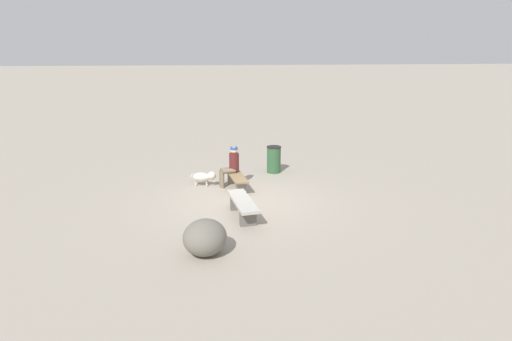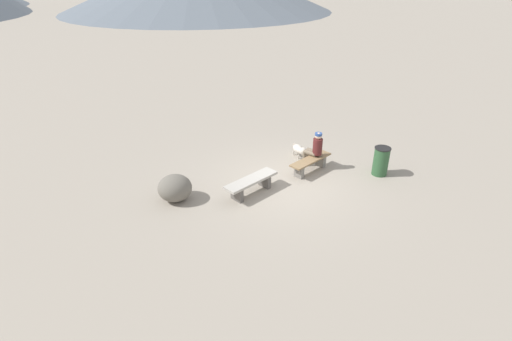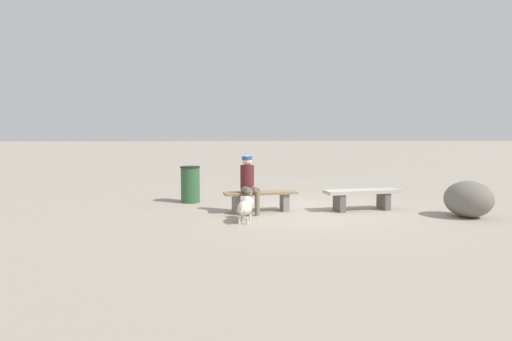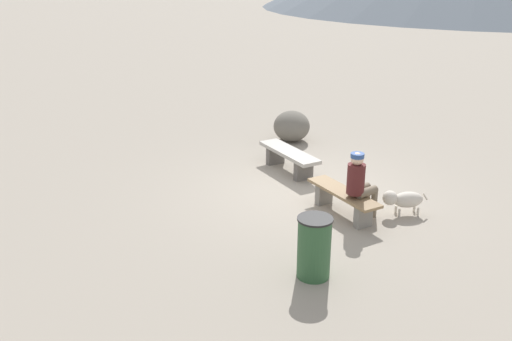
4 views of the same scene
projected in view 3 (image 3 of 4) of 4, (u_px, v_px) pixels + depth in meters
name	position (u px, v px, depth m)	size (l,w,h in m)	color
ground	(310.00, 211.00, 9.35)	(210.00, 210.00, 0.06)	#9E9384
bench_left	(362.00, 196.00, 9.31)	(1.80, 0.70, 0.47)	#605B56
bench_right	(261.00, 198.00, 9.12)	(1.68, 0.63, 0.45)	gray
seated_person	(249.00, 180.00, 8.92)	(0.41, 0.63, 1.26)	#511E1E
dog	(245.00, 206.00, 8.11)	(0.41, 0.83, 0.48)	beige
trash_bin	(190.00, 184.00, 10.38)	(0.51, 0.51, 0.92)	#2D5633
boulder	(469.00, 199.00, 8.52)	(0.91, 0.96, 0.76)	#6B665B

